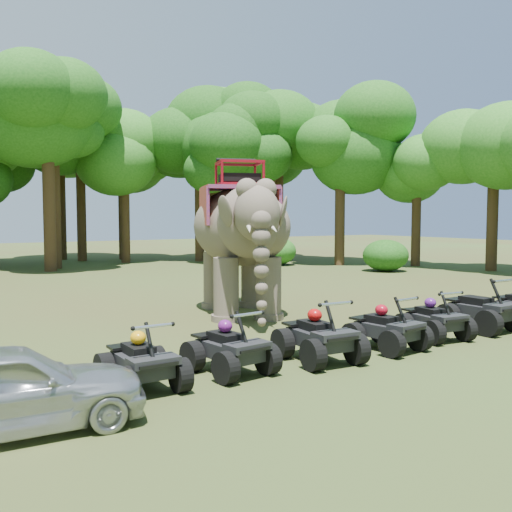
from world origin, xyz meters
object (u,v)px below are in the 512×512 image
at_px(atv_1, 230,341).
at_px(atv_3, 387,322).
at_px(atv_0, 141,354).
at_px(atv_5, 481,303).
at_px(elephant, 240,236).
at_px(atv_4, 434,314).
at_px(atv_2, 319,330).
at_px(parked_car, 8,389).

distance_m(atv_1, atv_3, 3.74).
relative_size(atv_0, atv_5, 0.87).
height_order(atv_0, atv_1, atv_1).
relative_size(atv_0, atv_3, 0.99).
bearing_deg(elephant, atv_4, -49.15).
relative_size(atv_1, atv_2, 0.94).
xyz_separation_m(atv_0, atv_2, (3.61, -0.15, 0.05)).
bearing_deg(atv_1, parked_car, -172.72).
height_order(parked_car, atv_1, parked_car).
relative_size(atv_1, atv_3, 1.00).
distance_m(atv_4, atv_5, 1.82).
xyz_separation_m(atv_2, atv_5, (5.39, 0.25, 0.04)).
xyz_separation_m(atv_4, atv_5, (1.81, 0.06, 0.09)).
bearing_deg(atv_3, atv_1, 170.30).
xyz_separation_m(atv_2, atv_3, (1.83, -0.01, -0.04)).
height_order(elephant, atv_4, elephant).
bearing_deg(atv_5, atv_2, -178.17).
distance_m(elephant, atv_5, 6.81).
bearing_deg(elephant, parked_car, -118.61).
bearing_deg(atv_0, atv_2, -3.04).
xyz_separation_m(parked_car, atv_4, (9.39, 0.98, -0.02)).
bearing_deg(atv_2, elephant, 78.82).
distance_m(atv_2, atv_5, 5.40).
bearing_deg(atv_0, parked_car, -157.58).
relative_size(atv_2, atv_5, 0.94).
xyz_separation_m(parked_car, atv_5, (11.21, 1.04, 0.07)).
distance_m(parked_car, atv_5, 11.25).
bearing_deg(elephant, atv_5, -34.13).
height_order(atv_1, atv_2, atv_2).
relative_size(parked_car, atv_2, 2.09).
distance_m(elephant, atv_2, 6.07).
relative_size(elephant, atv_5, 2.99).
xyz_separation_m(atv_1, atv_4, (5.48, -0.01, -0.01)).
distance_m(atv_3, atv_5, 3.57).
relative_size(parked_car, atv_5, 1.96).
bearing_deg(atv_0, atv_4, -0.33).
xyz_separation_m(elephant, atv_2, (-1.53, -5.63, -1.65)).
bearing_deg(atv_2, atv_1, 178.06).
bearing_deg(atv_3, atv_4, 0.28).
relative_size(elephant, atv_3, 3.40).
distance_m(atv_0, atv_2, 3.62).
relative_size(elephant, atv_0, 3.44).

